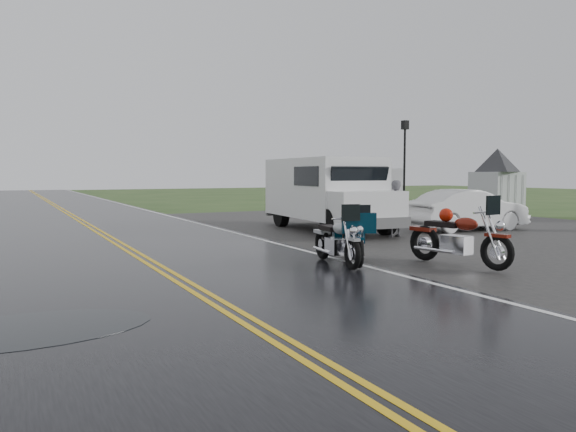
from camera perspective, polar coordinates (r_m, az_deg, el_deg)
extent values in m
plane|color=#2D471E|center=(9.50, -9.68, -7.44)|extent=(120.00, 120.00, 0.00)
cube|color=black|center=(19.18, -18.65, -1.59)|extent=(8.00, 100.00, 0.04)
cube|color=black|center=(19.64, 17.60, -1.44)|extent=(14.00, 24.00, 0.03)
imported|color=#515055|center=(17.00, 10.75, 0.63)|extent=(0.69, 0.53, 1.70)
imported|color=white|center=(19.70, 17.80, 0.52)|extent=(4.22, 1.72, 1.36)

